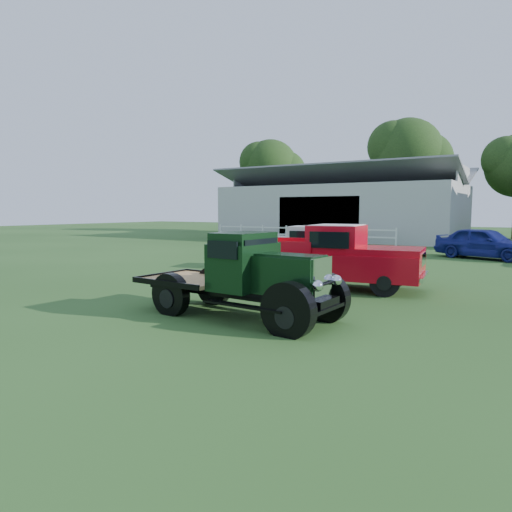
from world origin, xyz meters
The scene contains 9 objects.
ground centered at (0.00, 0.00, 0.00)m, with size 120.00×120.00×0.00m, color #234518.
shed_left centered at (-7.00, 26.00, 2.80)m, with size 18.80×10.20×5.60m, color #A6A6A6, non-canonical shape.
fence_rail centered at (-8.00, 20.00, 0.60)m, with size 14.20×0.16×1.20m, color white, non-canonical shape.
tree_a centered at (-18.00, 33.00, 5.25)m, with size 6.30×6.30×10.50m, color black, non-canonical shape.
tree_b centered at (-4.00, 34.00, 5.75)m, with size 6.90×6.90×11.50m, color black, non-canonical shape.
vintage_flatbed centered at (1.42, -1.38, 0.93)m, with size 4.67×1.85×1.85m, color black, non-canonical shape.
red_pickup centered at (1.68, 3.21, 0.96)m, with size 5.25×2.02×1.91m, color red, non-canonical shape.
white_pickup centered at (-0.88, 6.48, 0.83)m, with size 4.54×1.76×1.67m, color silver, non-canonical shape.
misc_car_blue centered at (4.61, 14.66, 0.76)m, with size 1.78×4.43×1.51m, color navy.
Camera 1 is at (6.92, -9.48, 2.33)m, focal length 32.00 mm.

